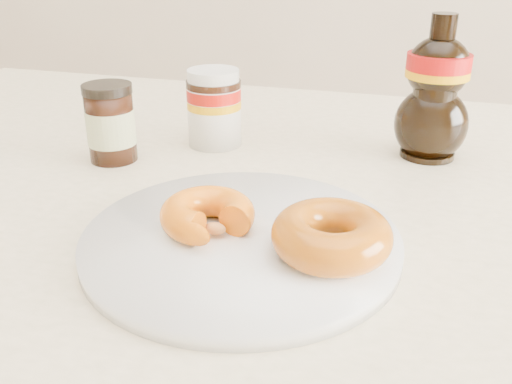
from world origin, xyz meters
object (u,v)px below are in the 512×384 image
(donut_whole, at_px, (332,235))
(dark_jar, at_px, (111,124))
(syrup_bottle, at_px, (435,88))
(donut_bitten, at_px, (208,214))
(nutella_jar, at_px, (214,105))
(dining_table, at_px, (258,249))
(plate, at_px, (241,240))

(donut_whole, bearing_deg, dark_jar, 149.69)
(syrup_bottle, relative_size, dark_jar, 1.83)
(donut_bitten, relative_size, donut_whole, 0.85)
(nutella_jar, distance_m, dark_jar, 0.14)
(dark_jar, bearing_deg, donut_whole, -30.31)
(donut_bitten, distance_m, nutella_jar, 0.28)
(dining_table, bearing_deg, plate, -80.61)
(dining_table, height_order, dark_jar, dark_jar)
(donut_bitten, relative_size, nutella_jar, 0.86)
(syrup_bottle, bearing_deg, donut_whole, -104.01)
(donut_bitten, distance_m, syrup_bottle, 0.36)
(donut_whole, height_order, nutella_jar, nutella_jar)
(plate, distance_m, dark_jar, 0.28)
(plate, distance_m, donut_bitten, 0.04)
(donut_whole, xyz_separation_m, nutella_jar, (-0.21, 0.27, 0.02))
(donut_bitten, bearing_deg, dark_jar, 146.75)
(donut_bitten, bearing_deg, syrup_bottle, 64.54)
(dining_table, relative_size, plate, 4.75)
(syrup_bottle, bearing_deg, donut_bitten, -123.40)
(dining_table, bearing_deg, donut_whole, -54.29)
(dining_table, distance_m, nutella_jar, 0.21)
(nutella_jar, bearing_deg, dining_table, -51.65)
(donut_bitten, height_order, syrup_bottle, syrup_bottle)
(plate, xyz_separation_m, syrup_bottle, (0.16, 0.29, 0.08))
(donut_bitten, bearing_deg, dining_table, 94.04)
(plate, xyz_separation_m, donut_whole, (0.09, -0.01, 0.03))
(donut_whole, xyz_separation_m, dark_jar, (-0.31, 0.18, 0.02))
(plate, bearing_deg, nutella_jar, 114.76)
(nutella_jar, bearing_deg, syrup_bottle, 6.73)
(dining_table, xyz_separation_m, syrup_bottle, (0.19, 0.16, 0.17))
(syrup_bottle, bearing_deg, nutella_jar, -173.27)
(donut_bitten, bearing_deg, plate, 8.70)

